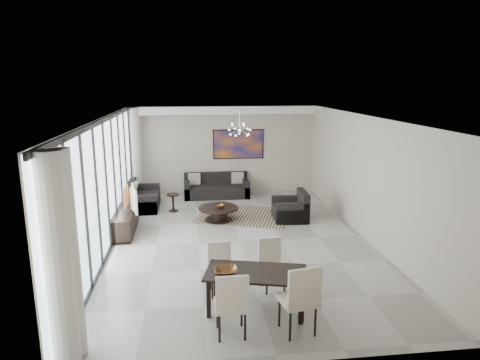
{
  "coord_description": "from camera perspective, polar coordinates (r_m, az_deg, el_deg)",
  "views": [
    {
      "loc": [
        -1.13,
        -9.39,
        3.67
      ],
      "look_at": [
        0.13,
        0.99,
        1.25
      ],
      "focal_mm": 32.0,
      "sensor_mm": 36.0,
      "label": 1
    }
  ],
  "objects": [
    {
      "name": "armchair",
      "position": [
        11.68,
        6.88,
        -3.99
      ],
      "size": [
        0.92,
        0.97,
        0.79
      ],
      "color": "black",
      "rests_on": "floor"
    },
    {
      "name": "tv_console",
      "position": [
        11.03,
        -15.13,
        -5.37
      ],
      "size": [
        0.49,
        1.75,
        0.55
      ],
      "primitive_type": "cube",
      "color": "black",
      "rests_on": "floor"
    },
    {
      "name": "window_wall",
      "position": [
        9.8,
        -16.87,
        -0.53
      ],
      "size": [
        0.37,
        8.95,
        2.9
      ],
      "color": "silver",
      "rests_on": "floor"
    },
    {
      "name": "dining_chair_sw",
      "position": [
        6.38,
        -1.13,
        -15.83
      ],
      "size": [
        0.48,
        0.48,
        1.03
      ],
      "color": "beige",
      "rests_on": "floor"
    },
    {
      "name": "dining_chair_nw",
      "position": [
        7.7,
        -2.68,
        -11.18
      ],
      "size": [
        0.43,
        0.43,
        0.9
      ],
      "color": "beige",
      "rests_on": "floor"
    },
    {
      "name": "sofa_main",
      "position": [
        13.91,
        -3.15,
        -1.2
      ],
      "size": [
        2.08,
        0.85,
        0.76
      ],
      "color": "black",
      "rests_on": "floor"
    },
    {
      "name": "rug",
      "position": [
        12.02,
        0.48,
        -4.72
      ],
      "size": [
        2.94,
        2.59,
        0.01
      ],
      "primitive_type": "cube",
      "rotation": [
        0.0,
        0.0,
        -0.32
      ],
      "color": "black",
      "rests_on": "floor"
    },
    {
      "name": "chandelier",
      "position": [
        12.05,
        -0.06,
        6.74
      ],
      "size": [
        0.66,
        0.66,
        0.71
      ],
      "color": "silver",
      "rests_on": "room_shell"
    },
    {
      "name": "coffee_table",
      "position": [
        11.55,
        -2.9,
        -4.4
      ],
      "size": [
        1.07,
        1.07,
        0.38
      ],
      "color": "black",
      "rests_on": "floor"
    },
    {
      "name": "soffit",
      "position": [
        13.77,
        -2.22,
        9.27
      ],
      "size": [
        5.98,
        0.4,
        0.26
      ],
      "primitive_type": "cube",
      "color": "white",
      "rests_on": "room_shell"
    },
    {
      "name": "loveseat",
      "position": [
        12.98,
        -12.94,
        -2.52
      ],
      "size": [
        0.88,
        1.57,
        0.78
      ],
      "color": "black",
      "rests_on": "floor"
    },
    {
      "name": "dining_chair_se",
      "position": [
        6.47,
        8.14,
        -15.0
      ],
      "size": [
        0.6,
        0.6,
        1.11
      ],
      "color": "beige",
      "rests_on": "floor"
    },
    {
      "name": "side_table",
      "position": [
        12.47,
        -8.9,
        -2.61
      ],
      "size": [
        0.37,
        0.37,
        0.52
      ],
      "color": "black",
      "rests_on": "floor"
    },
    {
      "name": "dining_chair_ne",
      "position": [
        7.86,
        4.17,
        -10.59
      ],
      "size": [
        0.48,
        0.48,
        0.92
      ],
      "color": "beige",
      "rests_on": "floor"
    },
    {
      "name": "television",
      "position": [
        10.89,
        -14.44,
        -2.46
      ],
      "size": [
        0.33,
        1.02,
        0.58
      ],
      "primitive_type": "imported",
      "rotation": [
        0.0,
        0.0,
        1.77
      ],
      "color": "gray",
      "rests_on": "tv_console"
    },
    {
      "name": "bowl_dining",
      "position": [
        6.95,
        -1.9,
        -12.06
      ],
      "size": [
        0.4,
        0.4,
        0.09
      ],
      "primitive_type": "imported",
      "rotation": [
        0.0,
        0.0,
        -0.08
      ],
      "color": "brown",
      "rests_on": "dining_table"
    },
    {
      "name": "bowl_coffee",
      "position": [
        11.43,
        -2.69,
        -3.52
      ],
      "size": [
        0.31,
        0.31,
        0.08
      ],
      "primitive_type": "imported",
      "rotation": [
        0.0,
        0.0,
        0.23
      ],
      "color": "brown",
      "rests_on": "coffee_table"
    },
    {
      "name": "painting",
      "position": [
        14.1,
        -0.21,
        4.79
      ],
      "size": [
        1.68,
        0.04,
        0.98
      ],
      "primitive_type": "cube",
      "color": "#B55C19",
      "rests_on": "room_shell"
    },
    {
      "name": "room_shell",
      "position": [
        9.78,
        2.63,
        -0.1
      ],
      "size": [
        6.0,
        9.0,
        2.9
      ],
      "color": "#A8A39B",
      "rests_on": "ground"
    },
    {
      "name": "dining_table",
      "position": [
        7.08,
        2.15,
        -12.77
      ],
      "size": [
        1.77,
        1.18,
        0.68
      ],
      "color": "black",
      "rests_on": "floor"
    }
  ]
}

